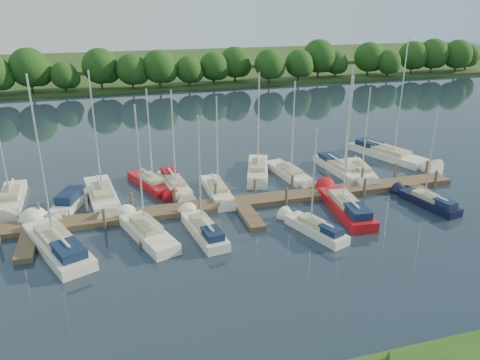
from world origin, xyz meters
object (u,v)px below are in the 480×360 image
object	(u,v)px
motorboat	(69,204)
sailboat_n_5	(218,192)
dock	(242,206)
sailboat_s_2	(203,230)
sailboat_n_0	(11,200)

from	to	relation	value
motorboat	sailboat_n_5	size ratio (longest dim) A/B	0.64
dock	sailboat_s_2	bearing A→B (deg)	-138.19
sailboat_n_0	sailboat_s_2	xyz separation A→B (m)	(14.18, -9.86, 0.05)
sailboat_n_0	sailboat_n_5	xyz separation A→B (m)	(16.92, -2.98, -0.01)
sailboat_n_0	sailboat_s_2	size ratio (longest dim) A/B	1.09
sailboat_n_0	sailboat_n_5	world-z (taller)	sailboat_n_0
sailboat_n_0	sailboat_s_2	distance (m)	17.27
dock	motorboat	xyz separation A→B (m)	(-13.50, 4.08, 0.15)
dock	sailboat_n_0	distance (m)	19.22
sailboat_s_2	motorboat	bearing A→B (deg)	133.55
dock	motorboat	size ratio (longest dim) A/B	6.97
dock	sailboat_s_2	size ratio (longest dim) A/B	4.41
motorboat	sailboat_s_2	distance (m)	12.21
dock	sailboat_s_2	xyz separation A→B (m)	(-3.98, -3.56, 0.13)
dock	sailboat_s_2	distance (m)	5.34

